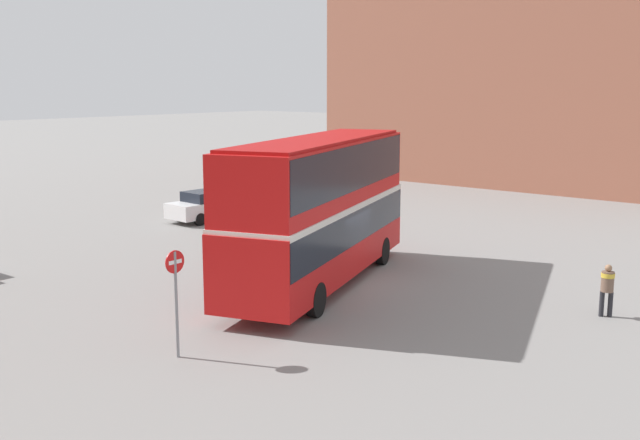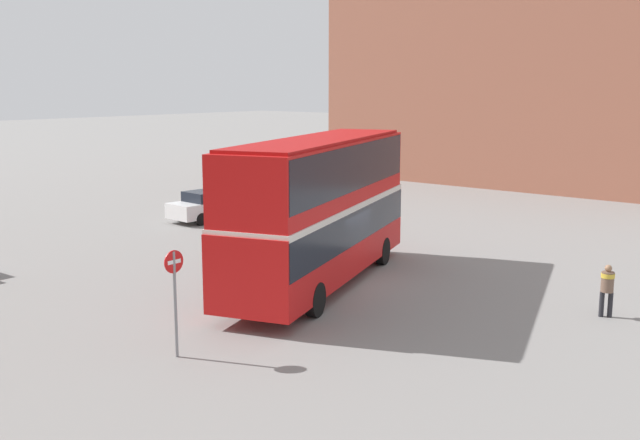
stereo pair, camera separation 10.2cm
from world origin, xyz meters
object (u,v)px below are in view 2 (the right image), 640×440
Objects in this scene: double_decker_bus at (320,202)px; no_entry_sign at (175,288)px; pedestrian_foreground at (607,285)px; parked_car_kerb_far at (213,205)px.

double_decker_bus is 7.79m from no_entry_sign.
pedestrian_foreground reaches higher than parked_car_kerb_far.
double_decker_bus is 9.29m from pedestrian_foreground.
parked_car_kerb_far is 1.73× the size of no_entry_sign.
parked_car_kerb_far is (3.51, 20.80, -0.20)m from pedestrian_foreground.
no_entry_sign reaches higher than pedestrian_foreground.
double_decker_bus is at bearing 12.06° from no_entry_sign.
parked_car_kerb_far is (6.10, 12.07, -2.08)m from double_decker_bus.
double_decker_bus reaches higher than no_entry_sign.
pedestrian_foreground is 0.57× the size of no_entry_sign.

